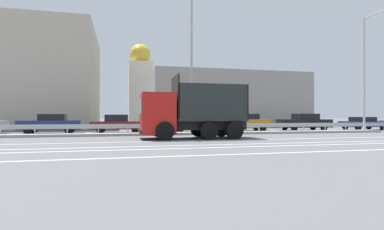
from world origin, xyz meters
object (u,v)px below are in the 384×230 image
(median_road_sign, at_px, (147,117))
(church_tower, at_px, (140,85))
(dump_truck, at_px, (180,116))
(street_lamp_1, at_px, (192,59))
(street_lamp_2, at_px, (366,67))
(parked_car_3, at_px, (118,124))
(parked_car_4, at_px, (194,123))
(parked_car_2, at_px, (51,124))
(parked_car_7, at_px, (363,123))
(parked_car_6, at_px, (304,122))
(parked_car_5, at_px, (247,122))

(median_road_sign, height_order, church_tower, church_tower)
(dump_truck, bearing_deg, median_road_sign, 25.36)
(street_lamp_1, height_order, street_lamp_2, same)
(median_road_sign, xyz_separation_m, church_tower, (1.22, 25.97, 4.89))
(parked_car_3, relative_size, parked_car_4, 0.94)
(dump_truck, distance_m, parked_car_4, 7.91)
(street_lamp_1, relative_size, parked_car_3, 2.26)
(parked_car_4, bearing_deg, parked_car_2, -93.62)
(street_lamp_2, relative_size, parked_car_7, 2.19)
(median_road_sign, relative_size, parked_car_7, 0.53)
(parked_car_3, xyz_separation_m, parked_car_7, (23.71, -0.19, -0.07))
(parked_car_3, distance_m, church_tower, 22.97)
(parked_car_4, xyz_separation_m, parked_car_7, (17.34, -0.17, -0.11))
(street_lamp_1, relative_size, street_lamp_2, 1.00)
(street_lamp_2, relative_size, parked_car_2, 2.15)
(parked_car_6, distance_m, church_tower, 26.62)
(parked_car_5, height_order, parked_car_6, parked_car_6)
(parked_car_4, bearing_deg, dump_truck, -23.05)
(parked_car_2, height_order, church_tower, church_tower)
(median_road_sign, distance_m, street_lamp_1, 5.29)
(parked_car_2, relative_size, parked_car_5, 1.13)
(street_lamp_1, xyz_separation_m, parked_car_5, (6.36, 4.69, -4.68))
(dump_truck, height_order, parked_car_6, dump_truck)
(parked_car_7, xyz_separation_m, church_tower, (-20.49, 22.28, 5.49))
(street_lamp_1, height_order, church_tower, church_tower)
(street_lamp_2, bearing_deg, parked_car_3, 168.66)
(dump_truck, xyz_separation_m, parked_car_3, (-3.65, 7.42, -0.63))
(parked_car_2, relative_size, church_tower, 0.34)
(street_lamp_2, relative_size, parked_car_4, 2.12)
(street_lamp_2, bearing_deg, parked_car_6, 126.35)
(parked_car_5, relative_size, church_tower, 0.30)
(street_lamp_1, distance_m, church_tower, 26.35)
(street_lamp_1, distance_m, parked_car_7, 19.53)
(parked_car_4, distance_m, parked_car_7, 17.35)
(street_lamp_1, distance_m, parked_car_5, 9.18)
(parked_car_2, height_order, parked_car_5, parked_car_5)
(parked_car_5, bearing_deg, median_road_sign, 119.49)
(street_lamp_1, bearing_deg, parked_car_2, 157.23)
(street_lamp_2, bearing_deg, dump_truck, -168.64)
(parked_car_3, xyz_separation_m, parked_car_6, (17.24, 0.11, 0.06))
(street_lamp_1, distance_m, street_lamp_2, 15.11)
(street_lamp_1, relative_size, parked_car_6, 2.00)
(parked_car_3, distance_m, parked_car_4, 6.37)
(parked_car_3, bearing_deg, dump_truck, 27.80)
(street_lamp_1, bearing_deg, street_lamp_2, 0.40)
(dump_truck, bearing_deg, parked_car_7, -69.72)
(dump_truck, bearing_deg, street_lamp_2, -78.19)
(parked_car_4, relative_size, parked_car_7, 1.03)
(parked_car_5, bearing_deg, parked_car_3, 97.32)
(parked_car_6, xyz_separation_m, parked_car_7, (6.47, -0.30, -0.13))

